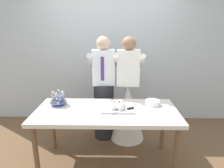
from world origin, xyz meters
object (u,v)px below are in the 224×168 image
(cupcake_stand, at_px, (58,99))
(plate_stack, at_px, (152,103))
(dessert_table, at_px, (106,115))
(main_cake_tray, at_px, (117,106))
(person_bride, at_px, (127,105))
(person_groom, at_px, (104,95))

(cupcake_stand, relative_size, plate_stack, 1.16)
(dessert_table, height_order, main_cake_tray, main_cake_tray)
(cupcake_stand, relative_size, main_cake_tray, 0.55)
(dessert_table, relative_size, person_bride, 1.08)
(dessert_table, xyz_separation_m, cupcake_stand, (-0.65, 0.16, 0.16))
(person_groom, bearing_deg, main_cake_tray, -71.43)
(main_cake_tray, distance_m, plate_stack, 0.50)
(main_cake_tray, xyz_separation_m, person_bride, (0.17, 0.60, -0.23))
(main_cake_tray, relative_size, person_bride, 0.25)
(plate_stack, height_order, person_bride, person_bride)
(dessert_table, relative_size, main_cake_tray, 4.29)
(dessert_table, bearing_deg, person_groom, 96.32)
(cupcake_stand, bearing_deg, person_bride, 26.19)
(plate_stack, bearing_deg, cupcake_stand, -179.32)
(cupcake_stand, relative_size, person_bride, 0.14)
(plate_stack, bearing_deg, dessert_table, -164.25)
(person_bride, bearing_deg, cupcake_stand, -153.81)
(plate_stack, xyz_separation_m, person_groom, (-0.69, 0.49, -0.06))
(main_cake_tray, xyz_separation_m, person_groom, (-0.21, 0.63, -0.07))
(cupcake_stand, distance_m, person_bride, 1.11)
(cupcake_stand, xyz_separation_m, person_bride, (0.96, 0.47, -0.28))
(dessert_table, bearing_deg, person_bride, 63.96)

